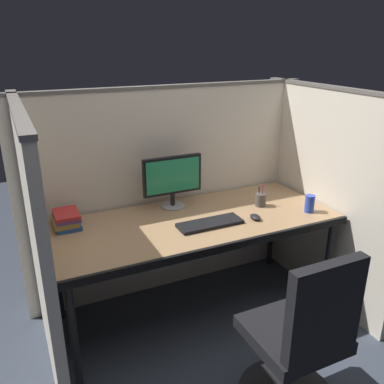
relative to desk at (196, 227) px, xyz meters
The scene contains 12 objects.
ground_plane 0.75m from the desk, 90.00° to the right, with size 8.00×8.00×0.00m, color #383F4C.
cubicle_partition_rear 0.47m from the desk, 90.00° to the left, with size 2.21×0.06×1.57m.
cubicle_partition_left 1.00m from the desk, behind, with size 0.06×1.41×1.57m.
cubicle_partition_right 1.00m from the desk, ahead, with size 0.06×1.41×1.57m.
desk is the anchor object (origin of this frame).
office_chair 1.02m from the desk, 83.33° to the right, with size 0.52×0.52×0.97m.
monitor_center 0.39m from the desk, 100.10° to the left, with size 0.43×0.17×0.37m.
keyboard_main 0.13m from the desk, 63.62° to the right, with size 0.43×0.15×0.02m, color black.
computer_mouse 0.40m from the desk, 23.01° to the right, with size 0.06×0.10×0.04m.
book_stack 0.84m from the desk, 161.85° to the left, with size 0.16×0.21×0.10m.
soda_can 0.81m from the desk, 14.83° to the right, with size 0.07×0.07×0.12m, color #263FB2.
pen_cup 0.54m from the desk, ahead, with size 0.08×0.08×0.17m.
Camera 1 is at (-1.06, -1.92, 1.87)m, focal length 37.89 mm.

